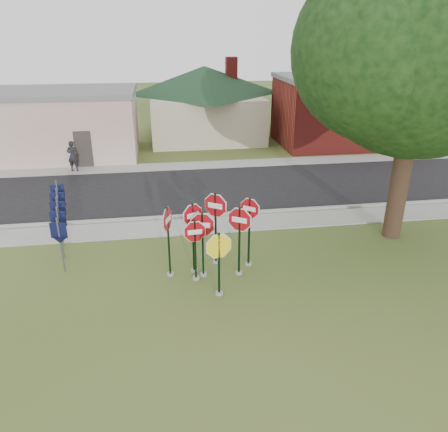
{
  "coord_description": "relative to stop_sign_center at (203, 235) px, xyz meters",
  "views": [
    {
      "loc": [
        -1.52,
        -11.2,
        7.68
      ],
      "look_at": [
        0.46,
        2.0,
        1.94
      ],
      "focal_mm": 35.0,
      "sensor_mm": 36.0,
      "label": 1
    }
  ],
  "objects": [
    {
      "name": "stop_sign_center",
      "position": [
        0.0,
        0.0,
        0.0
      ],
      "size": [
        1.08,
        0.31,
        2.44
      ],
      "color": "gray",
      "rests_on": "ground"
    },
    {
      "name": "sidewalk_far",
      "position": [
        0.32,
        12.78,
        -1.47
      ],
      "size": [
        60.0,
        1.6,
        0.06
      ],
      "primitive_type": "cube",
      "color": "gray",
      "rests_on": "ground"
    },
    {
      "name": "stop_sign_back_right",
      "position": [
        0.53,
        0.8,
        0.26
      ],
      "size": [
        0.96,
        0.66,
        2.77
      ],
      "color": "gray",
      "rests_on": "ground"
    },
    {
      "name": "stop_sign_back_left",
      "position": [
        -0.28,
        0.3,
        0.12
      ],
      "size": [
        0.89,
        0.52,
        2.63
      ],
      "color": "gray",
      "rests_on": "ground"
    },
    {
      "name": "building_brick",
      "position": [
        12.32,
        16.98,
        0.9
      ],
      "size": [
        10.2,
        6.2,
        4.75
      ],
      "color": "maroon",
      "rests_on": "ground"
    },
    {
      "name": "oak_tree",
      "position": [
        7.82,
        1.98,
        5.81
      ],
      "size": [
        11.65,
        11.05,
        11.35
      ],
      "color": "#302115",
      "rests_on": "ground"
    },
    {
      "name": "sidewalk_near",
      "position": [
        0.32,
        3.98,
        -1.47
      ],
      "size": [
        60.0,
        1.6,
        0.06
      ],
      "primitive_type": "cube",
      "color": "gray",
      "rests_on": "ground"
    },
    {
      "name": "stop_sign_right",
      "position": [
        1.21,
        -0.07,
        0.1
      ],
      "size": [
        0.95,
        0.61,
        2.57
      ],
      "color": "gray",
      "rests_on": "ground"
    },
    {
      "name": "pedestrian",
      "position": [
        -6.19,
        12.67,
        -0.56
      ],
      "size": [
        0.72,
        0.55,
        1.78
      ],
      "primitive_type": "imported",
      "rotation": [
        0.0,
        0.0,
        2.94
      ],
      "color": "black",
      "rests_on": "sidewalk_far"
    },
    {
      "name": "route_sign_row",
      "position": [
        -5.08,
        2.98,
        -0.28
      ],
      "size": [
        1.43,
        4.63,
        2.0
      ],
      "color": "#59595E",
      "rests_on": "ground"
    },
    {
      "name": "bg_tree_right",
      "position": [
        22.32,
        24.48,
        4.08
      ],
      "size": [
        5.6,
        5.6,
        8.4
      ],
      "color": "#302115",
      "rests_on": "ground"
    },
    {
      "name": "building_house",
      "position": [
        2.32,
        20.48,
        2.14
      ],
      "size": [
        11.6,
        11.6,
        6.2
      ],
      "color": "#BFB098",
      "rests_on": "ground"
    },
    {
      "name": "road",
      "position": [
        0.32,
        8.48,
        -1.48
      ],
      "size": [
        60.0,
        7.0,
        0.04
      ],
      "primitive_type": "cube",
      "color": "black",
      "rests_on": "ground"
    },
    {
      "name": "stop_sign_far_left",
      "position": [
        -1.1,
        0.18,
        0.11
      ],
      "size": [
        0.39,
        1.0,
        2.6
      ],
      "color": "gray",
      "rests_on": "ground"
    },
    {
      "name": "ground",
      "position": [
        0.32,
        -1.52,
        -1.5
      ],
      "size": [
        120.0,
        120.0,
        0.0
      ],
      "primitive_type": "plane",
      "color": "#384E1D",
      "rests_on": "ground"
    },
    {
      "name": "stop_sign_far_right",
      "position": [
        1.65,
        0.48,
        0.13
      ],
      "size": [
        0.78,
        0.64,
        2.65
      ],
      "color": "gray",
      "rests_on": "ground"
    },
    {
      "name": "curb",
      "position": [
        0.32,
        4.98,
        -1.43
      ],
      "size": [
        60.0,
        0.2,
        0.14
      ],
      "primitive_type": "cube",
      "color": "gray",
      "rests_on": "ground"
    },
    {
      "name": "stop_sign_left",
      "position": [
        -0.27,
        -0.19,
        -0.16
      ],
      "size": [
        1.0,
        0.24,
        2.24
      ],
      "color": "gray",
      "rests_on": "ground"
    },
    {
      "name": "stop_sign_yellow",
      "position": [
        0.37,
        -1.21,
        -0.15
      ],
      "size": [
        1.1,
        0.25,
        2.25
      ],
      "color": "gray",
      "rests_on": "ground"
    },
    {
      "name": "building_stucco",
      "position": [
        -8.68,
        16.48,
        0.64
      ],
      "size": [
        12.2,
        6.2,
        4.2
      ],
      "color": "beige",
      "rests_on": "ground"
    }
  ]
}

